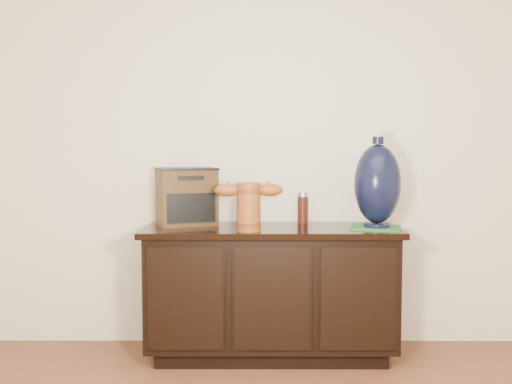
{
  "coord_description": "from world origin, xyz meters",
  "views": [
    {
      "loc": [
        -0.07,
        -1.19,
        1.2
      ],
      "look_at": [
        -0.09,
        2.18,
        0.96
      ],
      "focal_mm": 42.0,
      "sensor_mm": 36.0,
      "label": 1
    }
  ],
  "objects_px": {
    "lamp_base": "(377,184)",
    "spray_can": "(303,208)",
    "terracotta_vessel": "(249,204)",
    "sideboard": "(271,290)",
    "tv_radio": "(186,196)"
  },
  "relations": [
    {
      "from": "sideboard",
      "to": "lamp_base",
      "type": "relative_size",
      "value": 2.86
    },
    {
      "from": "terracotta_vessel",
      "to": "spray_can",
      "type": "bearing_deg",
      "value": 46.85
    },
    {
      "from": "terracotta_vessel",
      "to": "sideboard",
      "type": "bearing_deg",
      "value": 50.33
    },
    {
      "from": "sideboard",
      "to": "terracotta_vessel",
      "type": "distance_m",
      "value": 0.56
    },
    {
      "from": "sideboard",
      "to": "spray_can",
      "type": "bearing_deg",
      "value": 45.91
    },
    {
      "from": "lamp_base",
      "to": "spray_can",
      "type": "xyz_separation_m",
      "value": [
        -0.4,
        0.25,
        -0.16
      ]
    },
    {
      "from": "terracotta_vessel",
      "to": "tv_radio",
      "type": "xyz_separation_m",
      "value": [
        -0.37,
        0.28,
        0.02
      ]
    },
    {
      "from": "sideboard",
      "to": "lamp_base",
      "type": "xyz_separation_m",
      "value": [
        0.6,
        -0.05,
        0.62
      ]
    },
    {
      "from": "terracotta_vessel",
      "to": "spray_can",
      "type": "xyz_separation_m",
      "value": [
        0.32,
        0.36,
        -0.06
      ]
    },
    {
      "from": "lamp_base",
      "to": "sideboard",
      "type": "bearing_deg",
      "value": 175.2
    },
    {
      "from": "tv_radio",
      "to": "terracotta_vessel",
      "type": "bearing_deg",
      "value": -56.03
    },
    {
      "from": "lamp_base",
      "to": "spray_can",
      "type": "distance_m",
      "value": 0.5
    },
    {
      "from": "sideboard",
      "to": "spray_can",
      "type": "xyz_separation_m",
      "value": [
        0.2,
        0.2,
        0.46
      ]
    },
    {
      "from": "terracotta_vessel",
      "to": "lamp_base",
      "type": "bearing_deg",
      "value": 7.1
    },
    {
      "from": "tv_radio",
      "to": "spray_can",
      "type": "relative_size",
      "value": 2.19
    }
  ]
}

